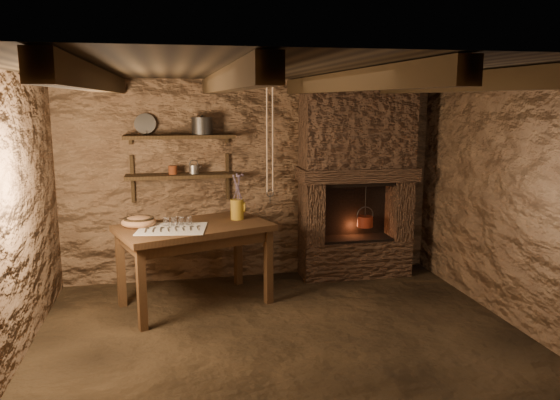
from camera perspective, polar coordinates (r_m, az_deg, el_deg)
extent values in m
plane|color=black|center=(5.08, 0.64, -14.80)|extent=(4.50, 4.50, 0.00)
cube|color=#483121|center=(6.63, -2.96, 2.08)|extent=(4.50, 0.04, 2.40)
cube|color=#483121|center=(2.84, 9.28, -9.59)|extent=(4.50, 0.04, 2.40)
cube|color=#483121|center=(4.77, -26.84, -2.37)|extent=(0.04, 4.00, 2.40)
cube|color=#483121|center=(5.60, 23.79, -0.36)|extent=(0.04, 4.00, 2.40)
cube|color=black|center=(4.60, 0.70, 13.39)|extent=(4.50, 4.00, 0.04)
cube|color=black|center=(4.52, -18.65, 11.76)|extent=(0.14, 3.95, 0.16)
cube|color=black|center=(4.51, -5.67, 12.25)|extent=(0.14, 3.95, 0.16)
cube|color=black|center=(4.72, 6.78, 12.14)|extent=(0.14, 3.95, 0.16)
cube|color=black|center=(5.12, 17.70, 11.60)|extent=(0.14, 3.95, 0.16)
cube|color=black|center=(6.39, -10.32, 2.51)|extent=(1.25, 0.30, 0.04)
cube|color=black|center=(6.34, -10.45, 6.54)|extent=(1.25, 0.30, 0.04)
cube|color=#35241A|center=(6.91, 7.78, -5.94)|extent=(1.35, 0.45, 0.45)
cube|color=#35241A|center=(6.60, 3.29, -1.26)|extent=(0.23, 0.45, 0.75)
cube|color=#35241A|center=(6.97, 12.27, -0.86)|extent=(0.23, 0.45, 0.75)
cube|color=#35241A|center=(6.66, 8.08, 2.72)|extent=(1.43, 0.51, 0.16)
cube|color=#35241A|center=(6.64, 8.12, 7.47)|extent=(1.35, 0.45, 0.94)
cube|color=black|center=(6.95, 7.37, -0.75)|extent=(0.90, 0.06, 0.75)
cube|color=#362213|center=(5.78, -8.97, -2.91)|extent=(1.74, 1.34, 0.07)
cube|color=#362213|center=(5.80, -8.94, -3.85)|extent=(1.57, 1.17, 0.11)
cube|color=beige|center=(5.63, -11.21, -2.95)|extent=(0.74, 0.63, 0.01)
cylinder|color=olive|center=(5.97, -4.49, -0.97)|extent=(0.16, 0.16, 0.22)
torus|color=olive|center=(5.98, -3.78, -0.74)|extent=(0.02, 0.12, 0.12)
ellipsoid|color=#91613F|center=(5.83, -14.54, -2.25)|extent=(0.42, 0.42, 0.13)
cylinder|color=#2B2826|center=(6.35, -8.14, 7.59)|extent=(0.25, 0.25, 0.18)
cylinder|color=#969792|center=(6.44, -13.90, 7.72)|extent=(0.25, 0.13, 0.24)
cylinder|color=#582411|center=(6.38, -11.13, 3.09)|extent=(0.11, 0.11, 0.10)
cylinder|color=maroon|center=(6.79, 8.87, -2.24)|extent=(0.22, 0.22, 0.13)
torus|color=#2B2826|center=(6.77, 8.89, -1.57)|extent=(0.21, 0.01, 0.21)
cylinder|color=#2B2826|center=(6.74, 8.93, -0.14)|extent=(0.01, 0.01, 0.44)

